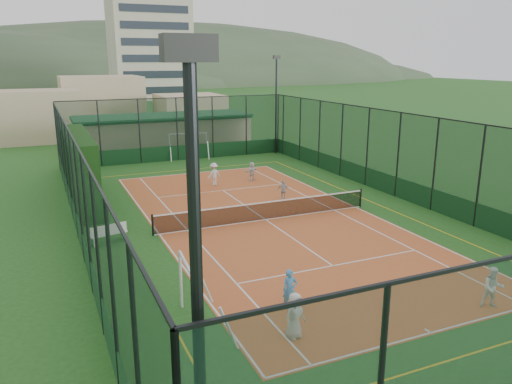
# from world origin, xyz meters

# --- Properties ---
(ground) EXTENTS (300.00, 300.00, 0.00)m
(ground) POSITION_xyz_m (0.00, 0.00, 0.00)
(ground) COLOR #23501B
(ground) RESTS_ON ground
(court_slab) EXTENTS (11.17, 23.97, 0.01)m
(court_slab) POSITION_xyz_m (0.00, 0.00, 0.01)
(court_slab) COLOR #AA5425
(court_slab) RESTS_ON ground
(tennis_net) EXTENTS (11.67, 0.12, 1.06)m
(tennis_net) POSITION_xyz_m (0.00, 0.00, 0.53)
(tennis_net) COLOR black
(tennis_net) RESTS_ON ground
(perimeter_fence) EXTENTS (18.12, 34.12, 5.00)m
(perimeter_fence) POSITION_xyz_m (0.00, 0.00, 2.50)
(perimeter_fence) COLOR black
(perimeter_fence) RESTS_ON ground
(floodlight_sw) EXTENTS (0.60, 0.26, 8.25)m
(floodlight_sw) POSITION_xyz_m (-8.60, -16.60, 4.12)
(floodlight_sw) COLOR black
(floodlight_sw) RESTS_ON ground
(floodlight_ne) EXTENTS (0.60, 0.26, 8.25)m
(floodlight_ne) POSITION_xyz_m (8.60, 16.60, 4.12)
(floodlight_ne) COLOR black
(floodlight_ne) RESTS_ON ground
(clubhouse) EXTENTS (15.20, 7.20, 3.15)m
(clubhouse) POSITION_xyz_m (0.00, 22.00, 1.57)
(clubhouse) COLOR tan
(clubhouse) RESTS_ON ground
(apartment_tower) EXTENTS (15.00, 12.00, 30.00)m
(apartment_tower) POSITION_xyz_m (12.00, 82.00, 15.00)
(apartment_tower) COLOR beige
(apartment_tower) RESTS_ON ground
(distant_hills) EXTENTS (200.00, 60.00, 24.00)m
(distant_hills) POSITION_xyz_m (0.00, 150.00, 0.00)
(distant_hills) COLOR #384C33
(distant_hills) RESTS_ON ground
(hedge_left) EXTENTS (1.36, 9.04, 3.95)m
(hedge_left) POSITION_xyz_m (-8.30, 7.19, 1.98)
(hedge_left) COLOR black
(hedge_left) RESTS_ON ground
(white_bench) EXTENTS (1.71, 0.81, 0.93)m
(white_bench) POSITION_xyz_m (-7.80, -0.14, 0.46)
(white_bench) COLOR white
(white_bench) RESTS_ON ground
(futsal_goal_near) EXTENTS (3.12, 1.13, 1.97)m
(futsal_goal_near) POSITION_xyz_m (-6.54, -8.77, 0.99)
(futsal_goal_near) COLOR white
(futsal_goal_near) RESTS_ON ground
(futsal_goal_far) EXTENTS (3.26, 1.37, 2.04)m
(futsal_goal_far) POSITION_xyz_m (0.99, 17.45, 1.02)
(futsal_goal_far) COLOR white
(futsal_goal_far) RESTS_ON ground
(child_near_left) EXTENTS (0.78, 0.62, 1.41)m
(child_near_left) POSITION_xyz_m (-3.87, -10.43, 0.71)
(child_near_left) COLOR silver
(child_near_left) RESTS_ON court_slab
(child_near_mid) EXTENTS (0.55, 0.41, 1.35)m
(child_near_mid) POSITION_xyz_m (-3.19, -8.81, 0.69)
(child_near_mid) COLOR #4690C6
(child_near_mid) RESTS_ON court_slab
(child_near_right) EXTENTS (0.86, 0.81, 1.41)m
(child_near_right) POSITION_xyz_m (2.98, -11.41, 0.71)
(child_near_right) COLOR white
(child_near_right) RESTS_ON court_slab
(child_far_left) EXTENTS (1.08, 0.82, 1.48)m
(child_far_left) POSITION_xyz_m (-0.08, 7.87, 0.75)
(child_far_left) COLOR silver
(child_far_left) RESTS_ON court_slab
(child_far_right) EXTENTS (0.77, 0.64, 1.22)m
(child_far_right) POSITION_xyz_m (2.43, 2.82, 0.62)
(child_far_right) COLOR silver
(child_far_right) RESTS_ON court_slab
(child_far_back) EXTENTS (1.23, 0.79, 1.27)m
(child_far_back) POSITION_xyz_m (2.70, 8.13, 0.64)
(child_far_back) COLOR silver
(child_far_back) RESTS_ON court_slab
(coach) EXTENTS (1.14, 1.04, 1.91)m
(coach) POSITION_xyz_m (-1.76, 7.06, 0.96)
(coach) COLOR #AD1912
(coach) RESTS_ON court_slab
(tennis_balls) EXTENTS (5.76, 1.47, 0.07)m
(tennis_balls) POSITION_xyz_m (-0.13, 1.23, 0.04)
(tennis_balls) COLOR #CCE033
(tennis_balls) RESTS_ON court_slab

